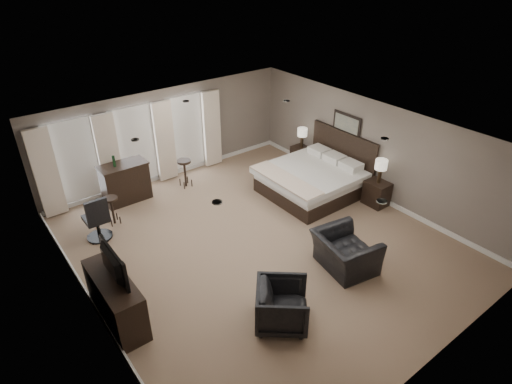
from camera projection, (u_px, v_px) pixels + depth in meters
room at (260, 194)px, 9.19m from camera, size 7.60×8.60×2.64m
window_bay at (137, 148)px, 11.52m from camera, size 5.25×0.20×2.30m
bed at (314, 168)px, 11.45m from camera, size 2.40×2.29×1.53m
nightstand_near at (377, 193)px, 11.15m from camera, size 0.49×0.59×0.65m
nightstand_far at (301, 156)px, 13.15m from camera, size 0.45×0.55×0.60m
lamp_near at (380, 171)px, 10.82m from camera, size 0.31×0.31×0.64m
lamp_far at (302, 138)px, 12.84m from camera, size 0.30×0.30×0.62m
wall_art at (347, 124)px, 11.55m from camera, size 0.04×0.96×0.56m
dresser at (116, 299)px, 7.61m from camera, size 0.53×1.65×0.96m
tv at (111, 276)px, 7.34m from camera, size 0.60×1.05×0.14m
armchair_near at (346, 247)px, 8.84m from camera, size 1.00×1.35×1.07m
armchair_far at (282, 304)px, 7.54m from camera, size 1.22×1.23×0.93m
bar_counter at (125, 182)px, 11.23m from camera, size 1.22×0.64×1.07m
bar_stool_left at (113, 211)px, 10.36m from camera, size 0.44×0.44×0.73m
bar_stool_right at (185, 173)px, 11.95m from camera, size 0.49×0.49×0.81m
desk_chair at (96, 217)px, 9.74m from camera, size 0.58×0.58×1.13m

